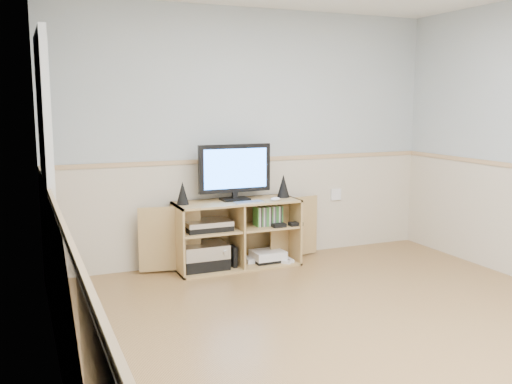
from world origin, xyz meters
The scene contains 11 objects.
room centered at (-0.06, 0.12, 1.22)m, with size 4.04×4.54×2.54m.
media_cabinet centered at (-0.24, 2.05, 0.33)m, with size 1.87×0.45×0.65m.
monitor centered at (-0.24, 2.04, 0.94)m, with size 0.72×0.18×0.54m.
speaker_left centered at (-0.77, 2.01, 0.76)m, with size 0.12×0.12×0.21m, color black.
speaker_right centered at (0.27, 2.01, 0.77)m, with size 0.12×0.12×0.23m, color black.
keyboard centered at (-0.17, 1.85, 0.66)m, with size 0.28×0.11×0.01m, color silver.
mouse centered at (0.11, 1.85, 0.67)m, with size 0.10×0.06×0.04m, color white.
av_components centered at (-0.56, 1.99, 0.22)m, with size 0.52×0.32×0.47m.
game_consoles centered at (0.07, 1.98, 0.07)m, with size 0.45×0.30×0.11m.
game_cases centered at (0.08, 1.97, 0.48)m, with size 0.27×0.14×0.19m, color #3F8C3F.
wall_outlet centered at (1.00, 2.23, 0.60)m, with size 0.12×0.03×0.12m, color white.
Camera 1 is at (-2.16, -3.05, 1.59)m, focal length 40.00 mm.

